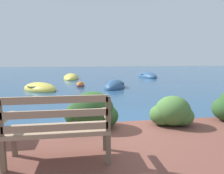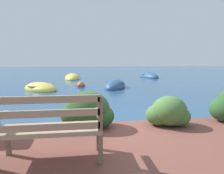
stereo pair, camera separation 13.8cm
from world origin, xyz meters
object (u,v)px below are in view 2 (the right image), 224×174
rowboat_nearest (40,89)px  rowboat_mid (115,87)px  rowboat_outer (148,76)px  mooring_buoy (81,85)px  rowboat_far (72,78)px  park_bench (51,127)px

rowboat_nearest → rowboat_mid: 3.98m
rowboat_mid → rowboat_outer: (3.94, 6.13, -0.00)m
rowboat_nearest → mooring_buoy: rowboat_nearest is taller
rowboat_outer → rowboat_far: bearing=86.1°
mooring_buoy → rowboat_mid: bearing=-19.7°
rowboat_outer → mooring_buoy: bearing=125.7°
mooring_buoy → park_bench: bearing=-91.5°
park_bench → rowboat_nearest: park_bench is taller
park_bench → rowboat_far: bearing=92.9°
park_bench → rowboat_mid: 8.59m
park_bench → rowboat_outer: (6.07, 14.42, -0.63)m
rowboat_mid → mooring_buoy: size_ratio=4.87×
park_bench → rowboat_nearest: 8.27m
park_bench → rowboat_nearest: (-1.84, 8.04, -0.64)m
rowboat_far → rowboat_nearest: bearing=-12.9°
rowboat_nearest → mooring_buoy: bearing=71.7°
rowboat_nearest → mooring_buoy: 2.27m
rowboat_mid → rowboat_far: 6.34m
rowboat_nearest → rowboat_mid: (3.98, 0.26, 0.01)m
rowboat_mid → mooring_buoy: (-1.90, 0.68, 0.01)m
rowboat_far → rowboat_outer: size_ratio=1.07×
rowboat_far → rowboat_mid: bearing=24.3°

